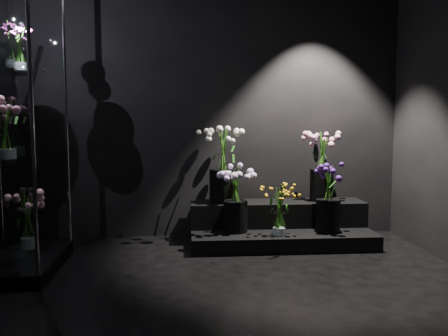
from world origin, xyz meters
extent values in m
plane|color=black|center=(0.00, 0.00, 0.00)|extent=(4.00, 4.00, 0.00)
plane|color=black|center=(0.00, 2.00, 1.40)|extent=(4.00, 0.00, 4.00)
plane|color=black|center=(0.00, -2.00, 1.40)|extent=(4.00, 0.00, 4.00)
cube|color=black|center=(0.68, 1.55, 0.07)|extent=(1.78, 0.79, 0.15)
cube|color=black|center=(0.68, 1.75, 0.27)|extent=(1.78, 0.40, 0.25)
cube|color=black|center=(-1.65, 0.92, 0.05)|extent=(0.65, 1.09, 0.11)
cube|color=white|center=(-1.65, 0.92, 0.93)|extent=(0.59, 1.03, 0.01)
cube|color=white|center=(-1.65, 0.92, 1.64)|extent=(0.59, 1.03, 0.01)
cylinder|color=white|center=(0.62, 1.31, 0.26)|extent=(0.13, 0.13, 0.21)
cylinder|color=black|center=(0.22, 1.49, 0.30)|extent=(0.23, 0.23, 0.31)
cylinder|color=black|center=(1.12, 1.42, 0.31)|extent=(0.24, 0.24, 0.32)
cylinder|color=black|center=(0.12, 1.74, 0.57)|extent=(0.28, 0.28, 0.34)
cylinder|color=black|center=(1.14, 1.75, 0.56)|extent=(0.24, 0.24, 0.33)
cylinder|color=white|center=(-1.65, 0.78, 1.05)|extent=(0.14, 0.14, 0.23)
cylinder|color=white|center=(-1.61, 1.04, 1.74)|extent=(0.11, 0.11, 0.19)
cylinder|color=white|center=(-1.64, 1.17, 0.25)|extent=(0.15, 0.15, 0.28)
camera|label=1|loc=(-0.28, -3.24, 1.27)|focal=40.00mm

